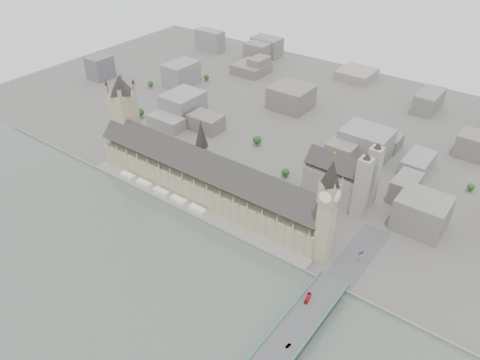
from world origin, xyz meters
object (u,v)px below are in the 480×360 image
Objects in this scene: elizabeth_tower at (328,205)px; car_approach at (361,253)px; palace_of_westminster at (207,178)px; victoria_tower at (124,114)px; westminster_bridge at (286,344)px; car_silver at (288,346)px; red_bus_north at (308,298)px; westminster_abbey at (341,179)px.

elizabeth_tower is 57.27m from car_approach.
victoria_tower is at bearing 177.04° from palace_of_westminster.
westminster_bridge is at bearing -75.89° from elizabeth_tower.
red_bus_north is at bearing 113.18° from car_silver.
victoria_tower reaches higher than car_approach.
westminster_bridge is 30.01× the size of red_bus_north.
elizabeth_tower reaches higher than palace_of_westminster.
palace_of_westminster is at bearing 156.38° from car_silver.
victoria_tower is 9.23× the size of red_bus_north.
westminster_bridge is at bearing -71.11° from car_approach.
victoria_tower reaches higher than palace_of_westminster.
car_approach is (0.81, 115.11, -0.02)m from car_silver.
red_bus_north reaches higher than car_silver.
westminster_abbey is at bearing 34.17° from palace_of_westminster.
westminster_abbey reaches higher than car_silver.
victoria_tower is 314.21m from car_silver.
palace_of_westminster is 170.05m from red_bus_north.
palace_of_westminster reaches higher than car_silver.
car_approach is at bearing -0.54° from victoria_tower.
elizabeth_tower is 74.52m from red_bus_north.
westminster_abbey reaches higher than red_bus_north.
westminster_abbey is (-27.08, 87.00, -33.01)m from elizabeth_tower.
car_silver is (3.90, -4.31, 5.85)m from westminster_bridge.
victoria_tower is 0.31× the size of westminster_bridge.
red_bus_north is at bearing 98.86° from westminster_bridge.
elizabeth_tower is at bearing 115.90° from car_silver.
victoria_tower reaches higher than red_bus_north.
victoria_tower is 22.72× the size of car_silver.
victoria_tower reaches higher than westminster_bridge.
red_bus_north is 2.23× the size of car_approach.
palace_of_westminster reaches higher than red_bus_north.
westminster_bridge is 40.93m from red_bus_north.
red_bus_north is at bearing -72.27° from elizabeth_tower.
palace_of_westminster is 134.09m from westminster_abbey.
westminster_bridge is at bearing -92.93° from red_bus_north.
westminster_abbey is 6.28× the size of red_bus_north.
palace_of_westminster is at bearing 175.15° from elizabeth_tower.
car_silver is (10.13, -44.22, -0.78)m from red_bus_north.
red_bus_north is (155.78, -67.30, -10.95)m from palace_of_westminster.
red_bus_north is (-6.22, 39.90, 6.63)m from westminster_bridge.
red_bus_north is at bearing -23.36° from palace_of_westminster.
westminster_abbey is at bearing 149.22° from car_approach.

